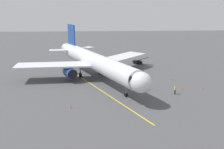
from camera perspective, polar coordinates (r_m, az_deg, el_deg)
The scene contains 9 objects.
ground_plane at distance 60.61m, azimuth -4.06°, elevation -0.43°, with size 220.00×220.00×0.00m, color #4C4C4F.
apron_lead_in_line at distance 52.82m, azimuth -3.74°, elevation -2.83°, with size 0.24×40.00×0.01m, color yellow.
airplane at distance 57.80m, azimuth -3.93°, elevation 2.88°, with size 31.84×37.94×11.50m.
ground_crew_marshaller at distance 49.74m, azimuth 14.14°, elevation -3.39°, with size 0.27×0.41×1.71m.
belt_loader_near_nose at distance 73.86m, azimuth 5.89°, elevation 2.98°, with size 4.38×3.70×2.32m.
safety_cone_nose_left at distance 59.02m, azimuth 13.51°, elevation -0.99°, with size 0.32×0.32×0.55m, color #F2590F.
safety_cone_nose_right at distance 54.56m, azimuth 19.91°, elevation -2.86°, with size 0.32×0.32×0.55m, color #F2590F.
safety_cone_wing_port at distance 42.75m, azimuth -9.39°, elevation -7.14°, with size 0.32×0.32×0.55m, color #F2590F.
safety_cone_wing_starboard at distance 53.25m, azimuth 15.61°, elevation -2.93°, with size 0.32×0.32×0.55m, color #F2590F.
Camera 1 is at (-0.58, 58.31, 16.53)m, focal length 40.26 mm.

